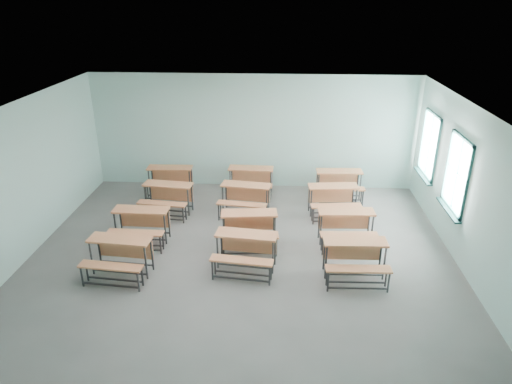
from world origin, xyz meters
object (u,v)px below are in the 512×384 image
desk_unit_r1c0 (140,221)px  desk_unit_r2c0 (167,195)px  desk_unit_r1c2 (347,223)px  desk_unit_r3c0 (170,177)px  desk_unit_r0c0 (119,252)px  desk_unit_r2c2 (334,197)px  desk_unit_r2c1 (245,195)px  desk_unit_r3c1 (251,178)px  desk_unit_r3c2 (339,181)px  desk_unit_r0c1 (245,247)px  desk_unit_r1c1 (249,225)px  desk_unit_r0c2 (355,255)px

desk_unit_r1c0 → desk_unit_r2c0: same height
desk_unit_r1c2 → desk_unit_r3c0: bearing=148.4°
desk_unit_r0c0 → desk_unit_r2c0: (0.27, 2.82, 0.00)m
desk_unit_r1c0 → desk_unit_r0c0: bearing=-90.5°
desk_unit_r2c2 → desk_unit_r2c1: bearing=175.6°
desk_unit_r3c0 → desk_unit_r1c2: bearing=-30.0°
desk_unit_r3c0 → desk_unit_r3c1: (2.23, 0.09, 0.00)m
desk_unit_r2c0 → desk_unit_r3c0: (-0.22, 1.18, 0.00)m
desk_unit_r1c0 → desk_unit_r3c2: size_ratio=0.98×
desk_unit_r3c0 → desk_unit_r2c2: bearing=-14.7°
desk_unit_r1c2 → desk_unit_r2c1: (-2.36, 1.38, 0.00)m
desk_unit_r2c1 → desk_unit_r3c2: size_ratio=1.05×
desk_unit_r0c1 → desk_unit_r3c2: (2.24, 3.65, 0.00)m
desk_unit_r0c1 → desk_unit_r1c2: size_ratio=1.04×
desk_unit_r2c1 → desk_unit_r3c1: (0.05, 1.20, 0.00)m
desk_unit_r1c1 → desk_unit_r2c2: 2.57m
desk_unit_r0c0 → desk_unit_r1c1: size_ratio=1.00×
desk_unit_r1c0 → desk_unit_r1c1: size_ratio=0.95×
desk_unit_r1c2 → desk_unit_r1c0: bearing=179.5°
desk_unit_r0c1 → desk_unit_r3c2: size_ratio=1.04×
desk_unit_r0c0 → desk_unit_r2c1: size_ratio=0.98×
desk_unit_r1c1 → desk_unit_r0c0: bearing=-157.6°
desk_unit_r1c1 → desk_unit_r2c1: same height
desk_unit_r2c1 → desk_unit_r3c0: 2.44m
desk_unit_r1c2 → desk_unit_r2c1: bearing=146.8°
desk_unit_r3c1 → desk_unit_r1c0: bearing=-127.6°
desk_unit_r2c1 → desk_unit_r0c0: bearing=-119.8°
desk_unit_r2c2 → desk_unit_r3c2: bearing=70.7°
desk_unit_r1c1 → desk_unit_r1c2: bearing=-0.4°
desk_unit_r1c1 → desk_unit_r2c2: bearing=33.8°
desk_unit_r0c1 → desk_unit_r0c2: same height
desk_unit_r0c2 → desk_unit_r1c1: same height
desk_unit_r3c1 → desk_unit_r2c0: bearing=-146.1°
desk_unit_r3c0 → desk_unit_r0c2: bearing=-41.1°
desk_unit_r1c1 → desk_unit_r3c2: 3.50m
desk_unit_r0c1 → desk_unit_r0c2: size_ratio=1.05×
desk_unit_r1c2 → desk_unit_r3c2: (0.11, 2.50, 0.00)m
desk_unit_r1c0 → desk_unit_r1c1: same height
desk_unit_r3c1 → desk_unit_r3c2: size_ratio=0.99×
desk_unit_r1c2 → desk_unit_r3c2: bearing=84.7°
desk_unit_r2c1 → desk_unit_r3c1: same height
desk_unit_r0c2 → desk_unit_r0c1: bearing=173.8°
desk_unit_r0c0 → desk_unit_r1c1: bearing=33.3°
desk_unit_r1c1 → desk_unit_r2c1: (-0.23, 1.58, 0.00)m
desk_unit_r3c1 → desk_unit_r0c2: bearing=-57.8°
desk_unit_r0c0 → desk_unit_r0c1: size_ratio=0.99×
desk_unit_r3c2 → desk_unit_r1c0: bearing=-152.8°
desk_unit_r0c0 → desk_unit_r3c0: (0.05, 4.00, 0.00)m
desk_unit_r0c1 → desk_unit_r2c1: bearing=101.5°
desk_unit_r2c0 → desk_unit_r3c0: same height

